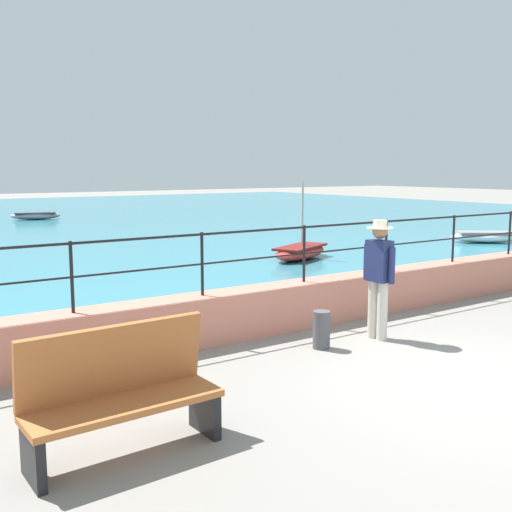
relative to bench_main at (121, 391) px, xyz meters
The scene contains 10 objects.
ground_plane 4.16m from the bench_main, ahead, with size 120.00×120.00×0.00m, color gray.
promenade_wall 4.77m from the bench_main, 31.68° to the left, with size 20.00×0.56×0.70m, color tan.
railing 4.83m from the bench_main, 31.68° to the left, with size 18.44×0.04×0.90m.
lake_water 25.48m from the bench_main, 80.83° to the left, with size 64.00×44.32×0.06m, color teal.
bench_main is the anchor object (origin of this frame).
person_walking 4.64m from the bench_main, 15.87° to the left, with size 0.38×0.57×1.75m.
bollard 3.73m from the bench_main, 21.48° to the left, with size 0.24×0.24×0.53m, color #4C4C51.
boat_0 17.15m from the bench_main, 24.73° to the left, with size 2.38×2.10×0.36m.
boat_1 25.59m from the bench_main, 77.43° to the left, with size 2.47×1.56×0.36m.
boat_2 11.28m from the bench_main, 43.50° to the left, with size 2.47×1.78×2.09m.
Camera 1 is at (-5.88, -4.08, 2.48)m, focal length 41.88 mm.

